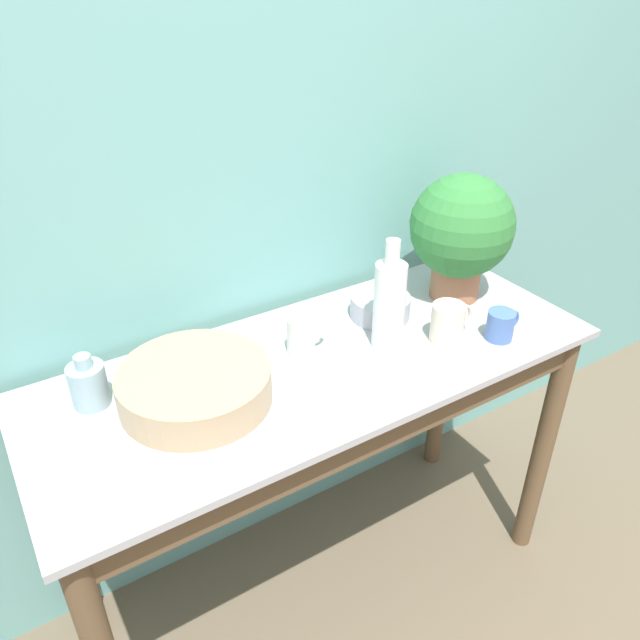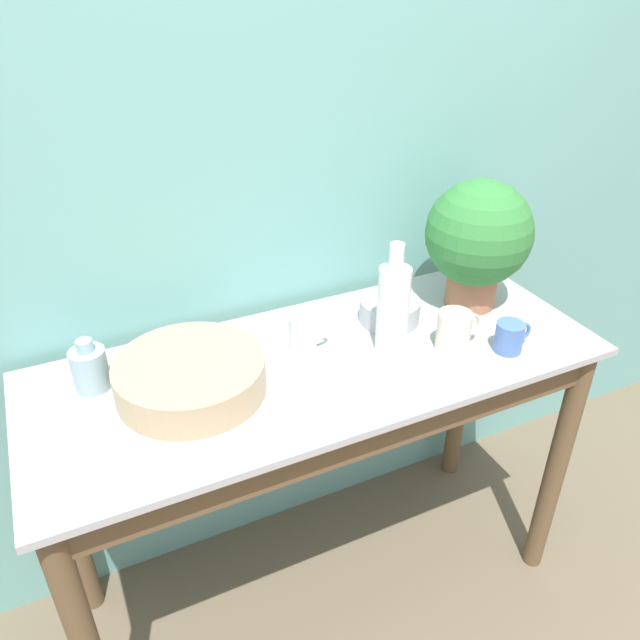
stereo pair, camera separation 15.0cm
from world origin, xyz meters
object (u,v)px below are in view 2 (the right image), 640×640
mug_blue (510,337)px  mug_cream (455,331)px  bowl_small_steel (389,310)px  potted_plant (478,237)px  mug_white (304,334)px  bottle_short (90,368)px  bottle_tall (393,308)px  bowl_wash_large (191,377)px

mug_blue → mug_cream: 0.14m
mug_blue → bowl_small_steel: 0.33m
potted_plant → mug_white: (-0.53, -0.02, -0.16)m
mug_white → bottle_short: bearing=171.1°
potted_plant → mug_blue: size_ratio=3.52×
bottle_tall → mug_white: (-0.21, 0.09, -0.07)m
bottle_short → mug_cream: 0.89m
mug_white → bowl_small_steel: size_ratio=0.66×
bowl_small_steel → bottle_tall: bearing=-119.5°
potted_plant → mug_white: size_ratio=3.35×
potted_plant → bottle_tall: potted_plant is taller
mug_blue → mug_cream: bearing=151.1°
bottle_short → mug_blue: (0.99, -0.30, -0.01)m
bottle_tall → mug_blue: 0.31m
mug_cream → bowl_wash_large: bearing=170.3°
potted_plant → bottle_tall: bearing=-162.1°
bowl_small_steel → mug_blue: bearing=-52.0°
mug_white → bowl_small_steel: (0.28, 0.04, -0.02)m
mug_cream → bowl_small_steel: mug_cream is taller
bottle_tall → mug_white: bottle_tall is taller
bowl_wash_large → mug_cream: mug_cream is taller
mug_white → bowl_small_steel: mug_white is taller
bottle_tall → bottle_short: (-0.72, 0.16, -0.07)m
bottle_tall → bottle_short: size_ratio=2.28×
mug_cream → mug_white: bearing=157.1°
bowl_wash_large → bottle_short: (-0.21, 0.12, 0.01)m
bowl_wash_large → mug_white: bearing=6.9°
bottle_tall → mug_cream: bottle_tall is taller
bottle_short → mug_blue: bottle_short is taller
potted_plant → mug_cream: bearing=-136.6°
mug_cream → bowl_small_steel: (-0.08, 0.19, -0.02)m
bottle_tall → bowl_small_steel: bottle_tall is taller
bottle_tall → bowl_small_steel: size_ratio=1.79×
mug_cream → bowl_small_steel: bearing=112.4°
bowl_wash_large → bottle_tall: 0.52m
bowl_wash_large → bottle_tall: bottle_tall is taller
bowl_small_steel → mug_white: bearing=-171.8°
mug_cream → mug_white: same height
bottle_short → bowl_small_steel: (0.79, -0.04, -0.02)m
potted_plant → bottle_short: bearing=176.8°
bowl_small_steel → bowl_wash_large: bearing=-172.4°
bottle_short → mug_white: (0.51, -0.08, -0.00)m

